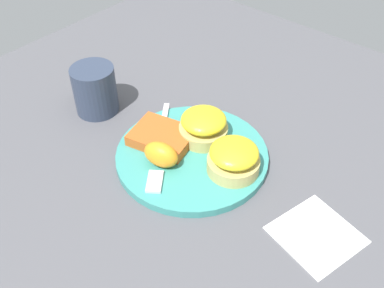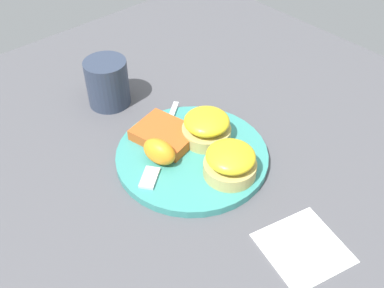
{
  "view_description": "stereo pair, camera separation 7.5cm",
  "coord_description": "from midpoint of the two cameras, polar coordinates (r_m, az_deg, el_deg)",
  "views": [
    {
      "loc": [
        -0.36,
        0.42,
        0.54
      ],
      "look_at": [
        0.0,
        0.0,
        0.03
      ],
      "focal_mm": 42.0,
      "sensor_mm": 36.0,
      "label": 1
    },
    {
      "loc": [
        -0.41,
        0.37,
        0.54
      ],
      "look_at": [
        0.0,
        0.0,
        0.03
      ],
      "focal_mm": 42.0,
      "sensor_mm": 36.0,
      "label": 2
    }
  ],
  "objects": [
    {
      "name": "sandwich_benedict_right",
      "position": [
        0.78,
        -1.29,
        2.19
      ],
      "size": [
        0.09,
        0.09,
        0.05
      ],
      "color": "tan",
      "rests_on": "plate"
    },
    {
      "name": "ground_plane",
      "position": [
        0.77,
        -2.78,
        -1.99
      ],
      "size": [
        1.1,
        1.1,
        0.0
      ],
      "primitive_type": "plane",
      "color": "#4C4C51"
    },
    {
      "name": "fork",
      "position": [
        0.77,
        -7.02,
        -0.81
      ],
      "size": [
        0.15,
        0.19,
        0.0
      ],
      "color": "silver",
      "rests_on": "plate"
    },
    {
      "name": "cup",
      "position": [
        0.88,
        -14.71,
        6.63
      ],
      "size": [
        0.11,
        0.08,
        0.09
      ],
      "color": "#2D384C",
      "rests_on": "ground_plane"
    },
    {
      "name": "sandwich_benedict_left",
      "position": [
        0.72,
        2.35,
        -1.98
      ],
      "size": [
        0.09,
        0.09,
        0.05
      ],
      "color": "tan",
      "rests_on": "plate"
    },
    {
      "name": "napkin",
      "position": [
        0.68,
        12.47,
        -11.32
      ],
      "size": [
        0.13,
        0.13,
        0.0
      ],
      "primitive_type": "cube",
      "rotation": [
        0.0,
        0.0,
        -0.25
      ],
      "color": "white",
      "rests_on": "ground_plane"
    },
    {
      "name": "plate",
      "position": [
        0.77,
        -2.79,
        -1.62
      ],
      "size": [
        0.26,
        0.26,
        0.01
      ],
      "primitive_type": "cylinder",
      "color": "teal",
      "rests_on": "ground_plane"
    },
    {
      "name": "hashbrown_patty",
      "position": [
        0.78,
        -6.52,
        0.82
      ],
      "size": [
        0.12,
        0.1,
        0.02
      ],
      "primitive_type": "cube",
      "rotation": [
        0.0,
        0.0,
        0.23
      ],
      "color": "#B2521F",
      "rests_on": "plate"
    },
    {
      "name": "orange_wedge",
      "position": [
        0.73,
        -6.88,
        -1.48
      ],
      "size": [
        0.07,
        0.05,
        0.04
      ],
      "primitive_type": "ellipsoid",
      "rotation": [
        0.0,
        0.0,
        0.23
      ],
      "color": "orange",
      "rests_on": "plate"
    }
  ]
}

